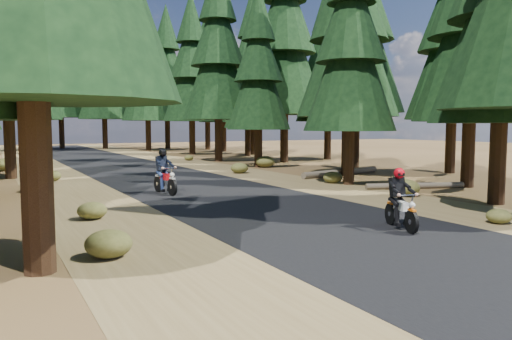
% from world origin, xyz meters
% --- Properties ---
extents(ground, '(120.00, 120.00, 0.00)m').
position_xyz_m(ground, '(0.00, 0.00, 0.00)').
color(ground, '#4E3A1B').
rests_on(ground, ground).
extents(road, '(6.00, 100.00, 0.01)m').
position_xyz_m(road, '(0.00, 5.00, 0.01)').
color(road, black).
rests_on(road, ground).
extents(shoulder_l, '(3.20, 100.00, 0.01)m').
position_xyz_m(shoulder_l, '(-4.60, 5.00, 0.00)').
color(shoulder_l, brown).
rests_on(shoulder_l, ground).
extents(shoulder_r, '(3.20, 100.00, 0.01)m').
position_xyz_m(shoulder_r, '(4.60, 5.00, 0.00)').
color(shoulder_r, brown).
rests_on(shoulder_r, ground).
extents(pine_forest, '(34.59, 55.08, 16.32)m').
position_xyz_m(pine_forest, '(-0.02, 21.05, 7.89)').
color(pine_forest, black).
rests_on(pine_forest, ground).
extents(log_near, '(5.49, 1.59, 0.32)m').
position_xyz_m(log_near, '(8.23, 7.72, 0.16)').
color(log_near, '#4C4233').
rests_on(log_near, ground).
extents(log_far, '(3.91, 1.57, 0.24)m').
position_xyz_m(log_far, '(7.45, 2.09, 0.12)').
color(log_far, '#4C4233').
rests_on(log_far, ground).
extents(understory_shrubs, '(14.98, 29.75, 0.69)m').
position_xyz_m(understory_shrubs, '(0.43, 8.44, 0.29)').
color(understory_shrubs, '#474C1E').
rests_on(understory_shrubs, ground).
extents(rider_lead, '(0.97, 1.70, 1.45)m').
position_xyz_m(rider_lead, '(1.29, -3.37, 0.49)').
color(rider_lead, white).
rests_on(rider_lead, road).
extents(rider_follow, '(0.75, 1.88, 1.63)m').
position_xyz_m(rider_follow, '(-1.69, 5.30, 0.55)').
color(rider_follow, '#A60B10').
rests_on(rider_follow, road).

